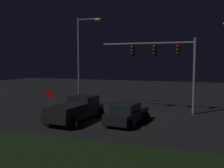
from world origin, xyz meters
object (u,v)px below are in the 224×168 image
object	(u,v)px
stop_sign	(50,97)
pickup_truck	(77,108)
car_sedan	(127,113)
traffic_signal_gantry	(165,57)
street_lamp_left	(83,52)

from	to	relation	value
stop_sign	pickup_truck	bearing A→B (deg)	-18.89
pickup_truck	stop_sign	size ratio (longest dim) A/B	2.49
car_sedan	stop_sign	bearing A→B (deg)	92.85
stop_sign	car_sedan	bearing A→B (deg)	-3.73
traffic_signal_gantry	stop_sign	size ratio (longest dim) A/B	3.73
car_sedan	street_lamp_left	world-z (taller)	street_lamp_left
car_sedan	street_lamp_left	size ratio (longest dim) A/B	0.52
car_sedan	street_lamp_left	xyz separation A→B (m)	(-6.17, 5.54, 4.72)
pickup_truck	traffic_signal_gantry	xyz separation A→B (m)	(5.76, 5.64, 3.90)
traffic_signal_gantry	stop_sign	world-z (taller)	traffic_signal_gantry
car_sedan	traffic_signal_gantry	world-z (taller)	traffic_signal_gantry
car_sedan	stop_sign	distance (m)	6.79
traffic_signal_gantry	street_lamp_left	distance (m)	8.20
pickup_truck	car_sedan	distance (m)	3.81
traffic_signal_gantry	street_lamp_left	xyz separation A→B (m)	(-8.17, 0.48, 0.56)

